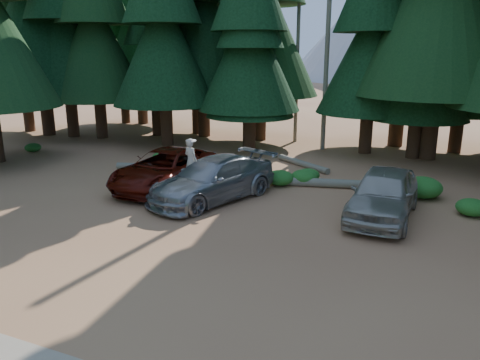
% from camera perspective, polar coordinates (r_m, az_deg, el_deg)
% --- Properties ---
extents(ground, '(160.00, 160.00, 0.00)m').
position_cam_1_polar(ground, '(13.00, -9.00, -7.93)').
color(ground, '#9B6242').
rests_on(ground, ground).
extents(forest_belt_north, '(36.00, 7.00, 22.00)m').
position_cam_1_polar(forest_belt_north, '(26.36, 8.57, 4.10)').
color(forest_belt_north, black).
rests_on(forest_belt_north, ground).
extents(snag_front, '(0.24, 0.24, 12.00)m').
position_cam_1_polar(snag_front, '(25.19, 10.67, 17.23)').
color(snag_front, '#6F6859').
rests_on(snag_front, ground).
extents(snag_back, '(0.20, 0.20, 10.00)m').
position_cam_1_polar(snag_back, '(27.14, 7.04, 15.11)').
color(snag_back, '#6F6859').
rests_on(snag_back, ground).
extents(mountain_peak, '(48.00, 50.00, 28.00)m').
position_cam_1_polar(mountain_peak, '(98.97, 19.03, 19.09)').
color(mountain_peak, '#989BA1').
rests_on(mountain_peak, ground).
extents(red_pickup, '(2.45, 5.24, 1.45)m').
position_cam_1_polar(red_pickup, '(18.27, -9.07, 1.35)').
color(red_pickup, '#520F07').
rests_on(red_pickup, ground).
extents(silver_minivan_center, '(3.71, 5.53, 1.49)m').
position_cam_1_polar(silver_minivan_center, '(16.51, -3.32, 0.07)').
color(silver_minivan_center, gray).
rests_on(silver_minivan_center, ground).
extents(silver_minivan_right, '(2.01, 4.66, 1.57)m').
position_cam_1_polar(silver_minivan_right, '(15.40, 17.09, -1.59)').
color(silver_minivan_right, '#A9A396').
rests_on(silver_minivan_right, ground).
extents(frisbee_player, '(0.69, 0.57, 1.62)m').
position_cam_1_polar(frisbee_player, '(16.66, -6.01, 2.34)').
color(frisbee_player, beige).
rests_on(frisbee_player, ground).
extents(log_left, '(4.14, 1.29, 0.30)m').
position_cam_1_polar(log_left, '(20.90, -9.45, 1.50)').
color(log_left, '#6F6859').
rests_on(log_left, ground).
extents(log_mid, '(2.93, 2.17, 0.28)m').
position_cam_1_polar(log_mid, '(21.55, 7.66, 1.97)').
color(log_mid, '#6F6859').
rests_on(log_mid, ground).
extents(log_right, '(5.27, 1.52, 0.34)m').
position_cam_1_polar(log_right, '(18.44, 12.39, -0.46)').
color(log_right, '#6F6859').
rests_on(log_right, ground).
extents(shrub_far_left, '(1.14, 1.14, 0.63)m').
position_cam_1_polar(shrub_far_left, '(21.60, -5.63, 2.55)').
color(shrub_far_left, '#236F21').
rests_on(shrub_far_left, ground).
extents(shrub_left, '(0.75, 0.75, 0.41)m').
position_cam_1_polar(shrub_left, '(22.86, -9.70, 2.84)').
color(shrub_left, '#236F21').
rests_on(shrub_left, ground).
extents(shrub_center_left, '(1.07, 1.07, 0.59)m').
position_cam_1_polar(shrub_center_left, '(18.47, 4.91, 0.26)').
color(shrub_center_left, '#236F21').
rests_on(shrub_center_left, ground).
extents(shrub_center_right, '(0.92, 0.92, 0.51)m').
position_cam_1_polar(shrub_center_right, '(19.20, 8.33, 0.62)').
color(shrub_center_right, '#236F21').
rests_on(shrub_center_right, ground).
extents(shrub_right, '(1.04, 1.04, 0.57)m').
position_cam_1_polar(shrub_right, '(18.73, 7.81, 0.37)').
color(shrub_right, '#236F21').
rests_on(shrub_right, ground).
extents(shrub_far_right, '(1.37, 1.37, 0.75)m').
position_cam_1_polar(shrub_far_right, '(18.07, 21.38, -0.84)').
color(shrub_far_right, '#236F21').
rests_on(shrub_far_right, ground).
extents(shrub_edge_west, '(0.83, 0.83, 0.45)m').
position_cam_1_polar(shrub_edge_west, '(26.86, -23.93, 3.64)').
color(shrub_edge_west, '#236F21').
rests_on(shrub_edge_west, ground).
extents(shrub_edge_east, '(0.99, 0.99, 0.54)m').
position_cam_1_polar(shrub_edge_east, '(16.78, 26.42, -3.00)').
color(shrub_edge_east, '#236F21').
rests_on(shrub_edge_east, ground).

